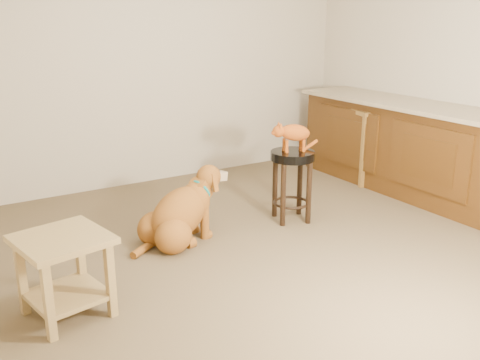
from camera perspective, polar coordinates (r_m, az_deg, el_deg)
floor at (r=4.51m, az=2.81°, el=-6.08°), size 4.50×4.00×0.01m
room_shell at (r=4.14m, az=3.16°, el=15.72°), size 4.54×4.04×2.62m
cabinet_run at (r=5.84m, az=17.15°, el=3.14°), size 0.70×2.56×0.94m
padded_stool at (r=4.75m, az=5.59°, el=0.90°), size 0.41×0.41×0.64m
wood_stool at (r=6.04m, az=13.65°, el=3.77°), size 0.53×0.53×0.82m
side_table at (r=3.43m, az=-18.24°, el=-8.49°), size 0.59×0.59×0.52m
golden_retriever at (r=4.35m, az=-6.45°, el=-3.73°), size 0.98×0.55×0.63m
tabby_kitten at (r=4.67m, az=5.58°, el=4.95°), size 0.47×0.22×0.29m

